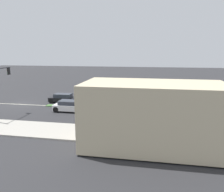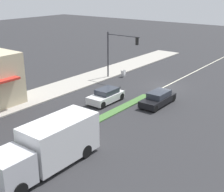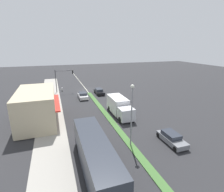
{
  "view_description": "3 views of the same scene",
  "coord_description": "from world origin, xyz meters",
  "px_view_note": "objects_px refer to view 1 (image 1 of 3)",
  "views": [
    {
      "loc": [
        27.06,
        18.01,
        7.29
      ],
      "look_at": [
        0.3,
        13.14,
        1.75
      ],
      "focal_mm": 35.0,
      "sensor_mm": 36.0,
      "label": 1
    },
    {
      "loc": [
        -15.82,
        30.71,
        10.84
      ],
      "look_at": [
        -1.34,
        11.79,
        2.43
      ],
      "focal_mm": 50.0,
      "sensor_mm": 36.0,
      "label": 2
    },
    {
      "loc": [
        8.01,
        45.54,
        11.62
      ],
      "look_at": [
        -1.98,
        16.06,
        2.42
      ],
      "focal_mm": 28.0,
      "sensor_mm": 36.0,
      "label": 3
    }
  ],
  "objects_px": {
    "delivery_truck": "(161,96)",
    "suv_black": "(64,98)",
    "pedestrian": "(94,122)",
    "van_white": "(70,106)"
  },
  "relations": [
    {
      "from": "delivery_truck",
      "to": "suv_black",
      "type": "xyz_separation_m",
      "value": [
        0.0,
        -13.74,
        -0.84
      ]
    },
    {
      "from": "delivery_truck",
      "to": "van_white",
      "type": "bearing_deg",
      "value": -68.58
    },
    {
      "from": "delivery_truck",
      "to": "suv_black",
      "type": "relative_size",
      "value": 1.71
    },
    {
      "from": "pedestrian",
      "to": "suv_black",
      "type": "bearing_deg",
      "value": -145.33
    },
    {
      "from": "delivery_truck",
      "to": "suv_black",
      "type": "height_order",
      "value": "delivery_truck"
    },
    {
      "from": "pedestrian",
      "to": "van_white",
      "type": "distance_m",
      "value": 7.93
    },
    {
      "from": "pedestrian",
      "to": "suv_black",
      "type": "height_order",
      "value": "pedestrian"
    },
    {
      "from": "delivery_truck",
      "to": "pedestrian",
      "type": "bearing_deg",
      "value": -30.81
    },
    {
      "from": "suv_black",
      "to": "van_white",
      "type": "bearing_deg",
      "value": 29.8
    },
    {
      "from": "pedestrian",
      "to": "suv_black",
      "type": "relative_size",
      "value": 0.37
    }
  ]
}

